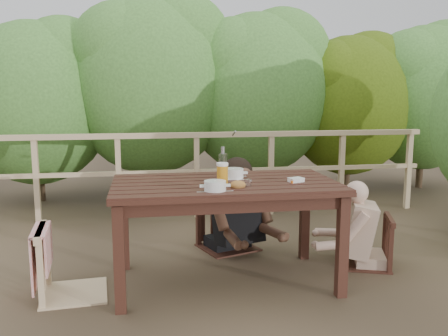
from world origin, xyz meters
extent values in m
plane|color=brown|center=(0.00, 0.00, 0.00)|extent=(60.00, 60.00, 0.00)
cube|color=#321912|center=(0.00, 0.00, 0.39)|extent=(1.70, 0.96, 0.79)
cube|color=tan|center=(-1.14, -0.05, 0.49)|extent=(0.53, 0.53, 0.98)
cube|color=#321912|center=(0.16, 0.80, 0.49)|extent=(0.62, 0.62, 0.98)
cube|color=#321912|center=(1.27, 0.16, 0.41)|extent=(0.52, 0.52, 0.82)
cube|color=tan|center=(0.00, 2.00, 0.51)|extent=(5.60, 0.10, 1.01)
cylinder|color=white|center=(-0.13, -0.33, 0.83)|extent=(0.26, 0.26, 0.09)
cylinder|color=silver|center=(0.09, 0.14, 0.83)|extent=(0.27, 0.27, 0.09)
ellipsoid|color=#A4743C|center=(0.05, -0.24, 0.82)|extent=(0.11, 0.09, 0.07)
cylinder|color=gold|center=(-0.03, -0.06, 0.87)|extent=(0.09, 0.09, 0.17)
cylinder|color=silver|center=(-0.01, 0.06, 0.93)|extent=(0.07, 0.07, 0.28)
cylinder|color=silver|center=(0.13, -0.20, 0.82)|extent=(0.06, 0.06, 0.07)
cube|color=white|center=(0.53, -0.10, 0.81)|extent=(0.13, 0.11, 0.05)
camera|label=1|loc=(-0.60, -3.57, 1.49)|focal=38.71mm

